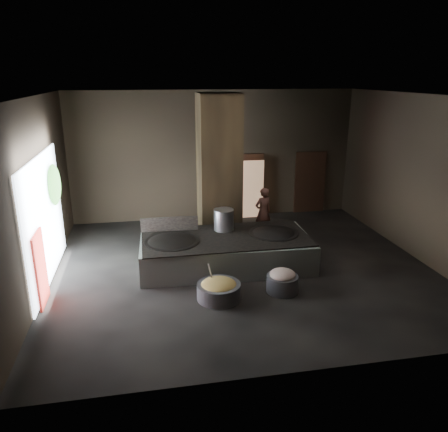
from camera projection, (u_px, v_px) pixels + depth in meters
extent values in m
cube|color=black|center=(242.00, 268.00, 11.90)|extent=(10.00, 9.00, 0.10)
cube|color=black|center=(245.00, 93.00, 10.48)|extent=(10.00, 9.00, 0.10)
cube|color=black|center=(214.00, 155.00, 15.44)|extent=(10.00, 0.10, 4.50)
cube|color=black|center=(308.00, 255.00, 6.94)|extent=(10.00, 0.10, 4.50)
cube|color=black|center=(35.00, 196.00, 10.30)|extent=(0.10, 9.00, 4.50)
cube|color=black|center=(421.00, 178.00, 12.07)|extent=(0.10, 9.00, 4.50)
cube|color=black|center=(219.00, 171.00, 12.91)|extent=(1.20, 1.20, 4.50)
cube|color=#9DAEA0|center=(226.00, 252.00, 11.86)|extent=(4.63, 2.35, 0.79)
cube|color=black|center=(226.00, 237.00, 11.73)|extent=(4.45, 2.14, 0.03)
ellipsoid|color=black|center=(172.00, 244.00, 11.45)|extent=(1.43, 1.43, 0.40)
cylinder|color=black|center=(172.00, 241.00, 11.43)|extent=(1.46, 1.46, 0.05)
ellipsoid|color=black|center=(273.00, 236.00, 12.04)|extent=(1.34, 1.34, 0.38)
cylinder|color=black|center=(273.00, 233.00, 12.01)|extent=(1.37, 1.37, 0.05)
cylinder|color=#BABBC3|center=(224.00, 220.00, 12.16)|extent=(0.55, 0.55, 0.59)
cube|color=black|center=(169.00, 224.00, 12.11)|extent=(1.58, 0.12, 0.40)
imported|color=#93584A|center=(263.00, 212.00, 13.94)|extent=(0.67, 0.53, 1.59)
cylinder|color=slate|center=(219.00, 291.00, 10.14)|extent=(1.10, 1.10, 0.38)
ellipsoid|color=#909E4C|center=(219.00, 285.00, 10.09)|extent=(0.84, 0.84, 0.26)
cylinder|color=#BABBC3|center=(211.00, 275.00, 10.14)|extent=(0.23, 0.37, 0.73)
cylinder|color=slate|center=(282.00, 284.00, 10.47)|extent=(0.82, 0.82, 0.41)
ellipsoid|color=#AC7767|center=(283.00, 274.00, 10.39)|extent=(0.63, 0.63, 0.24)
cube|color=black|center=(247.00, 186.00, 15.91)|extent=(1.18, 0.08, 2.38)
cube|color=#8C6647|center=(251.00, 189.00, 15.67)|extent=(0.88, 0.04, 2.09)
cube|color=black|center=(310.00, 183.00, 16.33)|extent=(1.18, 0.08, 2.38)
cube|color=#8C6647|center=(307.00, 183.00, 16.57)|extent=(0.90, 0.04, 2.12)
cube|color=white|center=(45.00, 219.00, 10.71)|extent=(0.04, 4.20, 3.10)
cube|color=maroon|center=(41.00, 269.00, 9.74)|extent=(0.05, 0.90, 1.70)
ellipsoid|color=#194714|center=(54.00, 185.00, 11.57)|extent=(0.28, 1.10, 1.10)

